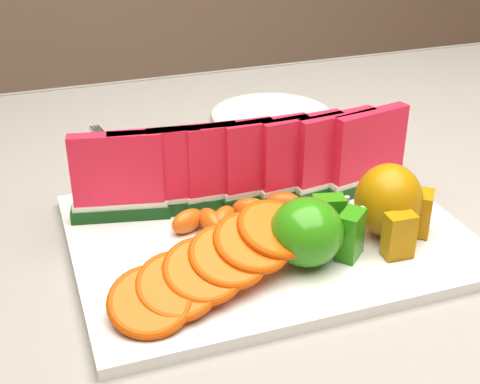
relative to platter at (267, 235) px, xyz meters
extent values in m
cube|color=#4A361F|center=(0.01, 0.05, -0.03)|extent=(1.40, 0.90, 0.03)
cube|color=#4A361F|center=(0.65, 0.44, -0.40)|extent=(0.06, 0.06, 0.72)
cube|color=gray|center=(0.01, 0.05, -0.01)|extent=(1.52, 1.02, 0.01)
cube|color=gray|center=(0.01, 0.56, -0.10)|extent=(1.52, 0.01, 0.20)
cube|color=silver|center=(0.00, 0.00, 0.00)|extent=(0.40, 0.30, 0.01)
ellipsoid|color=#248F1C|center=(0.01, -0.07, 0.04)|extent=(0.09, 0.09, 0.07)
cube|color=#248F1C|center=(0.06, -0.07, 0.03)|extent=(0.04, 0.03, 0.05)
cube|color=beige|center=(0.06, -0.07, 0.03)|extent=(0.02, 0.02, 0.05)
cube|color=#248F1C|center=(0.05, -0.04, 0.03)|extent=(0.03, 0.03, 0.05)
cube|color=beige|center=(0.06, -0.04, 0.03)|extent=(0.03, 0.01, 0.05)
ellipsoid|color=olive|center=(0.11, -0.05, 0.05)|extent=(0.09, 0.09, 0.08)
cube|color=olive|center=(0.10, -0.09, 0.03)|extent=(0.03, 0.02, 0.05)
cube|color=olive|center=(0.15, -0.06, 0.03)|extent=(0.03, 0.03, 0.05)
cylinder|color=silver|center=(0.13, 0.32, 0.00)|extent=(0.18, 0.18, 0.01)
cube|color=silver|center=(-0.12, 0.26, 0.00)|extent=(0.05, 0.17, 0.00)
cube|color=silver|center=(-0.13, 0.35, 0.00)|extent=(0.01, 0.04, 0.00)
cube|color=silver|center=(-0.12, 0.35, 0.00)|extent=(0.01, 0.04, 0.00)
cube|color=silver|center=(-0.12, 0.35, 0.00)|extent=(0.01, 0.04, 0.00)
cube|color=#0C3B12|center=(-0.14, 0.08, 0.01)|extent=(0.11, 0.04, 0.01)
cube|color=silver|center=(-0.14, 0.08, 0.02)|extent=(0.10, 0.04, 0.01)
cube|color=red|center=(-0.14, 0.08, 0.07)|extent=(0.10, 0.04, 0.08)
cube|color=#0C3B12|center=(-0.10, 0.07, 0.01)|extent=(0.11, 0.04, 0.01)
cube|color=silver|center=(-0.10, 0.07, 0.02)|extent=(0.10, 0.03, 0.01)
cube|color=red|center=(-0.10, 0.07, 0.07)|extent=(0.10, 0.03, 0.08)
cube|color=#0C3B12|center=(-0.06, 0.07, 0.01)|extent=(0.11, 0.03, 0.01)
cube|color=silver|center=(-0.06, 0.07, 0.02)|extent=(0.10, 0.03, 0.01)
cube|color=red|center=(-0.06, 0.07, 0.07)|extent=(0.10, 0.02, 0.08)
cube|color=#0C3B12|center=(-0.02, 0.06, 0.01)|extent=(0.11, 0.02, 0.01)
cube|color=silver|center=(-0.02, 0.06, 0.02)|extent=(0.10, 0.02, 0.01)
cube|color=red|center=(-0.02, 0.06, 0.07)|extent=(0.10, 0.02, 0.08)
cube|color=#0C3B12|center=(0.02, 0.06, 0.01)|extent=(0.11, 0.02, 0.01)
cube|color=silver|center=(0.02, 0.06, 0.02)|extent=(0.10, 0.02, 0.01)
cube|color=red|center=(0.02, 0.06, 0.07)|extent=(0.10, 0.02, 0.08)
cube|color=#0C3B12|center=(0.06, 0.06, 0.01)|extent=(0.11, 0.03, 0.01)
cube|color=silver|center=(0.06, 0.06, 0.02)|extent=(0.10, 0.03, 0.01)
cube|color=red|center=(0.06, 0.06, 0.07)|extent=(0.10, 0.02, 0.08)
cube|color=#0C3B12|center=(0.10, 0.05, 0.01)|extent=(0.11, 0.04, 0.01)
cube|color=silver|center=(0.10, 0.05, 0.02)|extent=(0.10, 0.03, 0.01)
cube|color=red|center=(0.10, 0.05, 0.07)|extent=(0.10, 0.03, 0.08)
cube|color=#0C3B12|center=(0.14, 0.05, 0.01)|extent=(0.11, 0.04, 0.01)
cube|color=silver|center=(0.14, 0.05, 0.02)|extent=(0.10, 0.04, 0.01)
cube|color=red|center=(0.14, 0.05, 0.07)|extent=(0.10, 0.04, 0.08)
cylinder|color=#F74D00|center=(-0.15, -0.10, 0.02)|extent=(0.08, 0.08, 0.03)
torus|color=#C82D00|center=(-0.15, -0.10, 0.02)|extent=(0.09, 0.09, 0.03)
cylinder|color=#F74D00|center=(-0.12, -0.09, 0.03)|extent=(0.07, 0.07, 0.03)
torus|color=#C82D00|center=(-0.12, -0.09, 0.03)|extent=(0.08, 0.08, 0.03)
cylinder|color=#F74D00|center=(-0.09, -0.08, 0.03)|extent=(0.07, 0.07, 0.03)
torus|color=#C82D00|center=(-0.09, -0.08, 0.03)|extent=(0.08, 0.08, 0.03)
cylinder|color=#F74D00|center=(-0.07, -0.07, 0.04)|extent=(0.08, 0.07, 0.03)
torus|color=#C82D00|center=(-0.07, -0.07, 0.04)|extent=(0.08, 0.08, 0.03)
cylinder|color=#F74D00|center=(-0.04, -0.07, 0.04)|extent=(0.08, 0.08, 0.03)
torus|color=#C82D00|center=(-0.04, -0.07, 0.04)|extent=(0.09, 0.09, 0.03)
cylinder|color=#F74D00|center=(-0.02, -0.06, 0.04)|extent=(0.09, 0.09, 0.03)
torus|color=#C82D00|center=(-0.02, -0.06, 0.04)|extent=(0.10, 0.10, 0.03)
cylinder|color=#F74D00|center=(-0.11, 0.13, 0.02)|extent=(0.06, 0.06, 0.02)
torus|color=#C82D00|center=(-0.11, 0.13, 0.02)|extent=(0.07, 0.07, 0.03)
cylinder|color=#F74D00|center=(-0.06, 0.13, 0.02)|extent=(0.07, 0.07, 0.02)
torus|color=#C82D00|center=(-0.06, 0.13, 0.02)|extent=(0.08, 0.08, 0.03)
cylinder|color=#F74D00|center=(-0.02, 0.13, 0.03)|extent=(0.07, 0.07, 0.02)
torus|color=#C82D00|center=(-0.02, 0.13, 0.03)|extent=(0.08, 0.08, 0.03)
cylinder|color=#F74D00|center=(0.03, 0.13, 0.03)|extent=(0.08, 0.08, 0.02)
torus|color=#C82D00|center=(0.03, 0.13, 0.03)|extent=(0.09, 0.09, 0.03)
cylinder|color=#F74D00|center=(0.08, 0.13, 0.03)|extent=(0.08, 0.08, 0.02)
torus|color=#C82D00|center=(0.08, 0.13, 0.03)|extent=(0.09, 0.09, 0.03)
cylinder|color=#F74D00|center=(0.13, 0.13, 0.03)|extent=(0.09, 0.08, 0.02)
torus|color=#C82D00|center=(0.13, 0.13, 0.03)|extent=(0.10, 0.10, 0.03)
ellipsoid|color=#D15821|center=(-0.08, 0.03, 0.02)|extent=(0.04, 0.03, 0.02)
ellipsoid|color=#D15821|center=(-0.06, 0.02, 0.02)|extent=(0.03, 0.04, 0.02)
ellipsoid|color=#D15821|center=(-0.04, 0.02, 0.02)|extent=(0.04, 0.04, 0.02)
ellipsoid|color=#D15821|center=(-0.01, 0.03, 0.02)|extent=(0.04, 0.03, 0.02)
ellipsoid|color=#D15821|center=(0.01, 0.02, 0.02)|extent=(0.04, 0.04, 0.02)
ellipsoid|color=#D15821|center=(0.03, 0.03, 0.02)|extent=(0.04, 0.03, 0.02)
camera|label=1|loc=(-0.23, -0.55, 0.37)|focal=50.00mm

